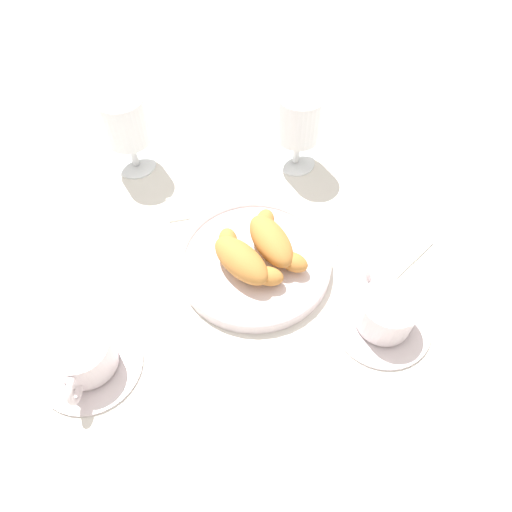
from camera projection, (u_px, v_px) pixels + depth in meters
The scene contains 10 objects.
ground_plane at pixel (257, 264), 0.73m from camera, with size 2.20×2.20×0.00m, color silver.
pastry_plate at pixel (256, 263), 0.72m from camera, with size 0.23×0.23×0.02m.
croissant_large at pixel (242, 259), 0.68m from camera, with size 0.14×0.07×0.04m.
croissant_small at pixel (273, 241), 0.70m from camera, with size 0.13×0.09×0.04m.
coffee_cup_near at pixel (85, 358), 0.61m from camera, with size 0.14×0.14×0.06m.
coffee_cup_far at pixel (385, 315), 0.65m from camera, with size 0.14×0.14×0.06m.
juice_glass_left at pixel (125, 122), 0.78m from camera, with size 0.08×0.08×0.14m.
juice_glass_right at pixel (299, 120), 0.78m from camera, with size 0.08×0.08×0.14m.
sugar_packet at pixel (178, 208), 0.79m from camera, with size 0.05×0.03×0.01m, color white.
folded_napkin at pixel (383, 242), 0.75m from camera, with size 0.11×0.11×0.01m, color silver.
Camera 1 is at (0.29, -0.30, 0.60)m, focal length 33.99 mm.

